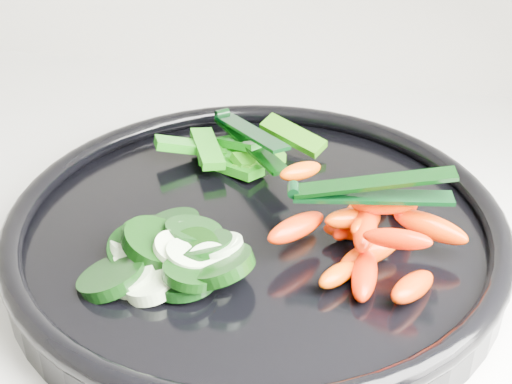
# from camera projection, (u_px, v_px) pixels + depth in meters

# --- Properties ---
(veggie_tray) EXTENTS (0.43, 0.43, 0.04)m
(veggie_tray) POSITION_uv_depth(u_px,v_px,m) (256.00, 231.00, 0.54)
(veggie_tray) COLOR black
(veggie_tray) RESTS_ON counter
(cucumber_pile) EXTENTS (0.13, 0.12, 0.04)m
(cucumber_pile) POSITION_uv_depth(u_px,v_px,m) (166.00, 252.00, 0.49)
(cucumber_pile) COLOR black
(cucumber_pile) RESTS_ON veggie_tray
(carrot_pile) EXTENTS (0.15, 0.15, 0.05)m
(carrot_pile) POSITION_uv_depth(u_px,v_px,m) (370.00, 230.00, 0.50)
(carrot_pile) COLOR #F24500
(carrot_pile) RESTS_ON veggie_tray
(pepper_pile) EXTENTS (0.15, 0.10, 0.04)m
(pepper_pile) POSITION_uv_depth(u_px,v_px,m) (236.00, 152.00, 0.62)
(pepper_pile) COLOR #256B0A
(pepper_pile) RESTS_ON veggie_tray
(tong_carrot) EXTENTS (0.11, 0.04, 0.02)m
(tong_carrot) POSITION_uv_depth(u_px,v_px,m) (368.00, 190.00, 0.49)
(tong_carrot) COLOR black
(tong_carrot) RESTS_ON carrot_pile
(tong_pepper) EXTENTS (0.09, 0.09, 0.02)m
(tong_pepper) POSITION_uv_depth(u_px,v_px,m) (248.00, 136.00, 0.60)
(tong_pepper) COLOR black
(tong_pepper) RESTS_ON pepper_pile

